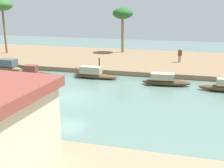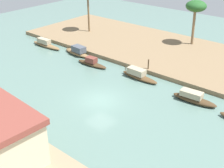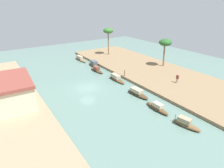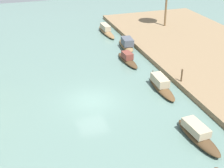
{
  "view_description": "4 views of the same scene",
  "coord_description": "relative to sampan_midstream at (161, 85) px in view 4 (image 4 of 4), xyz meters",
  "views": [
    {
      "loc": [
        -8.95,
        20.01,
        7.14
      ],
      "look_at": [
        -2.86,
        -2.68,
        0.55
      ],
      "focal_mm": 46.53,
      "sensor_mm": 36.0,
      "label": 1
    },
    {
      "loc": [
        -16.98,
        18.59,
        14.65
      ],
      "look_at": [
        0.72,
        -2.6,
        0.5
      ],
      "focal_mm": 48.12,
      "sensor_mm": 36.0,
      "label": 2
    },
    {
      "loc": [
        -27.27,
        13.15,
        14.03
      ],
      "look_at": [
        -2.55,
        -3.51,
        0.83
      ],
      "focal_mm": 30.32,
      "sensor_mm": 36.0,
      "label": 3
    },
    {
      "loc": [
        -20.63,
        5.06,
        12.87
      ],
      "look_at": [
        0.42,
        -1.9,
        1.04
      ],
      "focal_mm": 48.5,
      "sensor_mm": 36.0,
      "label": 4
    }
  ],
  "objects": [
    {
      "name": "sampan_upstream_small",
      "position": [
        -7.01,
        0.8,
        -0.01
      ],
      "size": [
        4.4,
        1.45,
        1.09
      ],
      "rotation": [
        0.0,
        0.0,
        0.07
      ],
      "color": "#47331E",
      "rests_on": "river_water"
    },
    {
      "name": "sampan_with_tall_canopy",
      "position": [
        6.42,
        0.67,
        -0.08
      ],
      "size": [
        4.38,
        1.24,
        1.06
      ],
      "rotation": [
        0.0,
        0.0,
        0.06
      ],
      "color": "#47331E",
      "rests_on": "river_water"
    },
    {
      "name": "river_water",
      "position": [
        0.05,
        6.23,
        -0.44
      ],
      "size": [
        75.75,
        75.75,
        0.0
      ],
      "primitive_type": "plane",
      "color": "slate",
      "rests_on": "ground"
    },
    {
      "name": "sampan_midstream",
      "position": [
        0.0,
        0.0,
        0.0
      ],
      "size": [
        4.68,
        1.22,
        1.14
      ],
      "rotation": [
        0.0,
        0.0,
        -0.03
      ],
      "color": "brown",
      "rests_on": "river_water"
    },
    {
      "name": "sampan_downstream_large",
      "position": [
        15.96,
        0.02,
        -0.03
      ],
      "size": [
        5.42,
        1.15,
        1.13
      ],
      "rotation": [
        0.0,
        0.0,
        0.03
      ],
      "color": "brown",
      "rests_on": "river_water"
    },
    {
      "name": "sampan_foreground",
      "position": [
        10.29,
        -0.68,
        0.05
      ],
      "size": [
        4.37,
        1.58,
        1.29
      ],
      "rotation": [
        0.0,
        0.0,
        -0.09
      ],
      "color": "brown",
      "rests_on": "river_water"
    },
    {
      "name": "mooring_post",
      "position": [
        0.03,
        -1.97,
        0.63
      ],
      "size": [
        0.14,
        0.14,
        1.18
      ],
      "primitive_type": "cylinder",
      "color": "#4C3823",
      "rests_on": "riverbank_left"
    }
  ]
}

